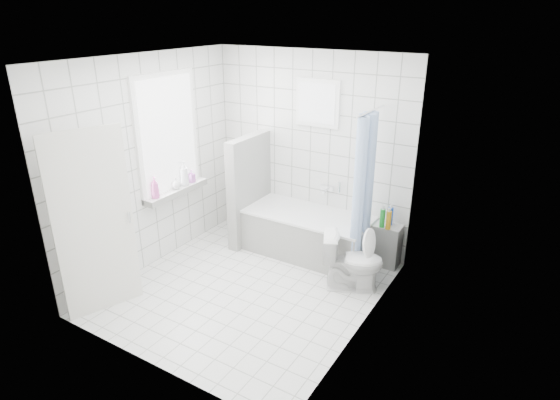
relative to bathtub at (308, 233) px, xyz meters
The scene contains 19 objects.
ground 1.18m from the bathtub, 99.39° to the right, with size 3.00×3.00×0.00m, color white.
ceiling 2.58m from the bathtub, 99.39° to the right, with size 3.00×3.00×0.00m, color white.
wall_back 1.09m from the bathtub, 116.38° to the left, with size 2.80×0.02×2.60m, color white.
wall_front 2.82m from the bathtub, 94.05° to the right, with size 2.80×0.02×2.60m, color white.
wall_left 2.19m from the bathtub, 144.65° to the right, with size 0.02×3.00×2.60m, color white.
wall_right 1.94m from the bathtub, 42.82° to the right, with size 0.02×3.00×2.60m, color white.
window_left 2.18m from the bathtub, 151.84° to the right, with size 0.01×0.90×1.40m, color white.
window_back 1.69m from the bathtub, 104.60° to the left, with size 0.50×0.01×0.50m, color white.
window_sill 1.80m from the bathtub, 151.12° to the right, with size 0.18×1.02×0.08m, color white.
door 2.68m from the bathtub, 120.18° to the right, with size 0.04×0.80×2.00m, color silver.
bathtub is the anchor object (origin of this frame).
partition_wall 1.00m from the bathtub, behind, with size 0.15×0.85×1.50m, color white.
tiled_ledge 1.00m from the bathtub, 14.79° to the left, with size 0.40×0.24×0.55m, color white.
toilet 0.97m from the bathtub, 29.37° to the right, with size 0.39×0.69×0.70m, color white.
curtain_rod 1.87m from the bathtub, ahead, with size 0.02×0.02×0.80m, color silver.
shower_curtain 1.12m from the bathtub, 11.47° to the right, with size 0.14×0.48×1.78m, color #4373C6, non-canonical shape.
tub_faucet 0.66m from the bathtub, 73.38° to the left, with size 0.18×0.06×0.06m, color silver.
sill_bottles 1.86m from the bathtub, 150.82° to the right, with size 0.18×0.76×0.33m.
ledge_bottles 1.08m from the bathtub, 11.87° to the left, with size 0.15×0.20×0.24m.
Camera 1 is at (2.77, -3.81, 3.04)m, focal length 30.00 mm.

